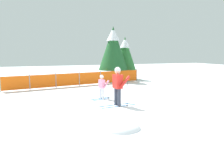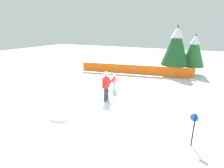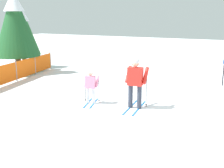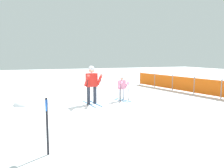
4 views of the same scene
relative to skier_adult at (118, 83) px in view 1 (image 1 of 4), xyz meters
name	(u,v)px [view 1 (image 1 of 4)]	position (x,y,z in m)	size (l,w,h in m)	color
ground_plane	(123,106)	(0.18, -0.19, -1.05)	(60.00, 60.00, 0.00)	white
skier_adult	(118,83)	(0.00, 0.00, 0.00)	(1.69, 0.78, 1.76)	#1966B2
skier_child	(102,85)	(-0.25, 1.61, -0.31)	(1.21, 0.64, 1.26)	#1966B2
safety_fence	(79,79)	(-0.49, 6.32, -0.53)	(9.99, 1.83, 1.02)	gray
conifer_far	(125,53)	(4.15, 8.94, 1.26)	(2.01, 2.01, 3.73)	#4C3823
conifer_near	(113,48)	(2.69, 7.98, 1.71)	(2.40, 2.40, 4.46)	#4C3823
snow_mound	(123,129)	(-0.96, -2.88, -1.05)	(1.16, 0.99, 0.46)	white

